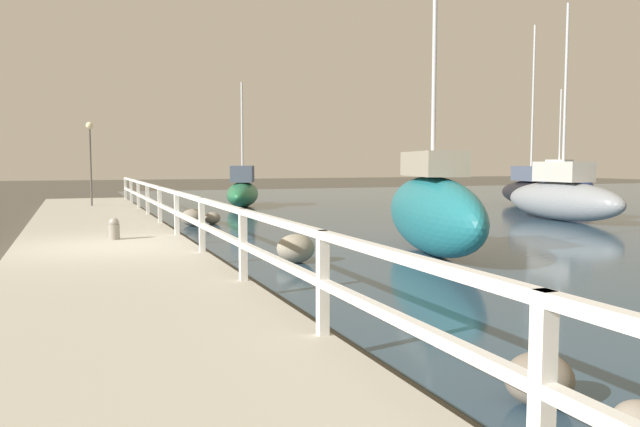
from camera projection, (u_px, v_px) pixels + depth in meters
ground_plane at (105, 259)px, 12.13m from camera, size 120.00×120.00×0.00m
dock_walkway at (105, 253)px, 12.12m from camera, size 3.42×36.00×0.24m
railing at (188, 209)px, 12.65m from camera, size 0.10×32.50×0.99m
boulder_upstream at (539, 379)px, 4.78m from camera, size 0.55×0.49×0.41m
boulder_water_edge at (212, 218)px, 19.04m from camera, size 0.49×0.44×0.37m
boulder_mid_strip at (296, 248)px, 11.62m from camera, size 0.72×0.65×0.54m
boulder_downstream at (639, 422)px, 4.15m from camera, size 0.37×0.33×0.28m
boulder_far_strip at (193, 217)px, 18.42m from camera, size 0.68×0.61×0.51m
mooring_bollard at (114, 229)px, 13.21m from camera, size 0.23×0.23×0.47m
dock_lamp at (90, 143)px, 23.54m from camera, size 0.27×0.27×3.17m
sailboat_navy at (559, 184)px, 31.51m from camera, size 2.65×3.79×5.54m
sailboat_teal at (432, 211)px, 12.70m from camera, size 2.46×5.43×5.22m
sailboat_gray at (562, 197)px, 20.14m from camera, size 1.50×5.14×6.89m
sailboat_green at (243, 191)px, 26.53m from camera, size 2.83×5.20×5.24m
sailboat_black at (531, 190)px, 26.64m from camera, size 2.37×5.21×7.62m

